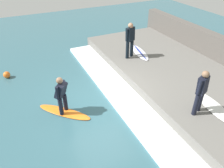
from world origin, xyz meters
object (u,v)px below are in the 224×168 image
surfboard_riding (64,112)px  surfer_waiting_near (201,90)px  surfboard_waiting_near (214,107)px  surfer_waiting_far (130,39)px  marker_buoy (7,75)px  surfboard_waiting_far (140,52)px  surfer_riding (61,94)px

surfboard_riding → surfer_waiting_near: 4.75m
surfer_waiting_near → surfboard_waiting_near: 1.12m
surfer_waiting_far → marker_buoy: size_ratio=5.53×
marker_buoy → surfboard_waiting_far: bearing=-11.3°
surfer_waiting_near → marker_buoy: (-5.54, 6.00, -1.23)m
surfboard_waiting_far → marker_buoy: surfboard_waiting_far is taller
surfboard_waiting_near → surfboard_riding: bearing=150.8°
surfer_riding → surfer_waiting_near: 4.58m
surfboard_waiting_near → surfer_riding: bearing=150.8°
surfboard_riding → surfboard_waiting_far: surfboard_waiting_far is taller
surfboard_riding → surfboard_waiting_near: surfboard_waiting_near is taller
surfboard_waiting_far → marker_buoy: size_ratio=6.42×
surfer_riding → marker_buoy: bearing=115.6°
surfer_waiting_near → surfboard_waiting_far: size_ratio=0.79×
surfer_waiting_near → surfboard_waiting_far: (0.77, 4.74, -0.84)m
surfer_waiting_near → marker_buoy: 8.26m
surfboard_waiting_near → marker_buoy: (-6.27, 6.10, -0.38)m
surfboard_riding → surfboard_waiting_far: (4.60, 2.29, 0.50)m
marker_buoy → surfer_riding: bearing=-64.4°
surfboard_riding → marker_buoy: bearing=115.6°
surfboard_riding → marker_buoy: marker_buoy is taller
surfboard_waiting_near → surfboard_waiting_far: surfboard_waiting_far is taller
surfer_waiting_far → surfboard_waiting_far: 1.18m
surfboard_riding → surfer_waiting_near: size_ratio=1.19×
surfer_waiting_far → surfer_riding: bearing=-151.4°
surfboard_riding → surfer_waiting_near: surfer_waiting_near is taller
surfboard_waiting_far → marker_buoy: (-6.31, 1.26, -0.38)m
surfer_riding → surfer_waiting_far: 4.47m
surfboard_waiting_far → surfer_waiting_near: bearing=-99.2°
surfboard_riding → surfer_riding: (0.00, -0.00, 0.83)m
surfboard_waiting_far → surfboard_waiting_near: bearing=-90.5°
surfboard_riding → surfer_waiting_near: bearing=-32.6°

